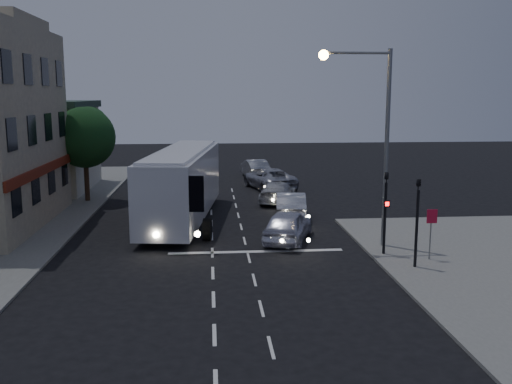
{
  "coord_description": "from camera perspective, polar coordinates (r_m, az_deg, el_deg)",
  "views": [
    {
      "loc": [
        -0.09,
        -23.16,
        7.14
      ],
      "look_at": [
        2.28,
        5.33,
        2.2
      ],
      "focal_mm": 40.0,
      "sensor_mm": 36.0,
      "label": 1
    }
  ],
  "objects": [
    {
      "name": "ground",
      "position": [
        24.24,
        -4.36,
        -7.36
      ],
      "size": [
        120.0,
        120.0,
        0.0
      ],
      "primitive_type": "plane",
      "color": "black"
    },
    {
      "name": "road_markings",
      "position": [
        27.45,
        -1.72,
        -5.27
      ],
      "size": [
        8.0,
        30.55,
        0.01
      ],
      "color": "silver",
      "rests_on": "ground"
    },
    {
      "name": "tour_bus",
      "position": [
        32.45,
        -7.36,
        0.95
      ],
      "size": [
        4.3,
        13.47,
        4.06
      ],
      "rotation": [
        0.0,
        0.0,
        -0.12
      ],
      "color": "silver",
      "rests_on": "ground"
    },
    {
      "name": "car_suv",
      "position": [
        27.96,
        3.2,
        -3.35
      ],
      "size": [
        3.26,
        4.96,
        1.57
      ],
      "primitive_type": "imported",
      "rotation": [
        0.0,
        0.0,
        2.81
      ],
      "color": "silver",
      "rests_on": "ground"
    },
    {
      "name": "car_sedan_a",
      "position": [
        32.95,
        3.5,
        -1.36
      ],
      "size": [
        2.2,
        4.87,
        1.55
      ],
      "primitive_type": "imported",
      "rotation": [
        0.0,
        0.0,
        3.02
      ],
      "color": "silver",
      "rests_on": "ground"
    },
    {
      "name": "car_sedan_b",
      "position": [
        37.89,
        2.17,
        -0.01
      ],
      "size": [
        3.27,
        5.12,
        1.38
      ],
      "primitive_type": "imported",
      "rotation": [
        0.0,
        0.0,
        2.84
      ],
      "color": "silver",
      "rests_on": "ground"
    },
    {
      "name": "car_sedan_c",
      "position": [
        43.21,
        1.33,
        1.36
      ],
      "size": [
        4.11,
        6.24,
        1.59
      ],
      "primitive_type": "imported",
      "rotation": [
        0.0,
        0.0,
        3.42
      ],
      "color": "#9A9BA7",
      "rests_on": "ground"
    },
    {
      "name": "car_extra",
      "position": [
        49.1,
        -0.12,
        2.37
      ],
      "size": [
        2.39,
        5.0,
        1.58
      ],
      "primitive_type": "imported",
      "rotation": [
        0.0,
        0.0,
        3.3
      ],
      "color": "#A9AAAF",
      "rests_on": "ground"
    },
    {
      "name": "traffic_signal_main",
      "position": [
        25.58,
        12.83,
        -1.08
      ],
      "size": [
        0.25,
        0.35,
        4.1
      ],
      "color": "black",
      "rests_on": "sidewalk_near"
    },
    {
      "name": "traffic_signal_side",
      "position": [
        23.98,
        15.84,
        -1.93
      ],
      "size": [
        0.18,
        0.15,
        4.1
      ],
      "color": "black",
      "rests_on": "sidewalk_near"
    },
    {
      "name": "regulatory_sign",
      "position": [
        25.39,
        17.12,
        -3.25
      ],
      "size": [
        0.45,
        0.12,
        2.2
      ],
      "color": "slate",
      "rests_on": "sidewalk_near"
    },
    {
      "name": "streetlight",
      "position": [
        26.47,
        11.65,
        6.56
      ],
      "size": [
        3.32,
        0.44,
        9.0
      ],
      "color": "slate",
      "rests_on": "sidewalk_near"
    },
    {
      "name": "low_building_north",
      "position": [
        45.36,
        -21.99,
        4.35
      ],
      "size": [
        9.4,
        9.4,
        6.5
      ],
      "color": "beige",
      "rests_on": "sidewalk_far"
    },
    {
      "name": "street_tree",
      "position": [
        39.13,
        -16.78,
        5.51
      ],
      "size": [
        4.0,
        4.0,
        6.2
      ],
      "color": "black",
      "rests_on": "sidewalk_far"
    }
  ]
}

